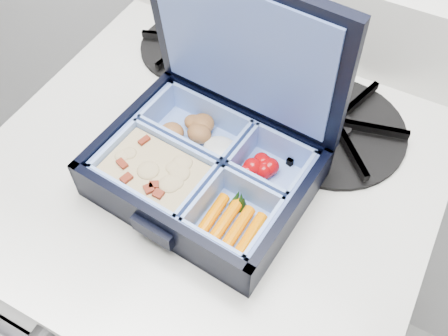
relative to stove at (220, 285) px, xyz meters
The scene contains 5 objects.
stove is the anchor object (origin of this frame).
bento_box 0.43m from the stove, 78.85° to the right, with size 0.23×0.18×0.06m, color black, non-canonical shape.
burner_grate 0.44m from the stove, 42.20° to the left, with size 0.19×0.19×0.03m, color black.
burner_grate_rear 0.46m from the stove, 128.35° to the left, with size 0.16×0.16×0.02m, color black.
fork 0.42m from the stove, 45.40° to the left, with size 0.02×0.18×0.01m, color #A4A3B1, non-canonical shape.
Camera 1 is at (0.36, 1.38, 1.29)m, focal length 40.00 mm.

